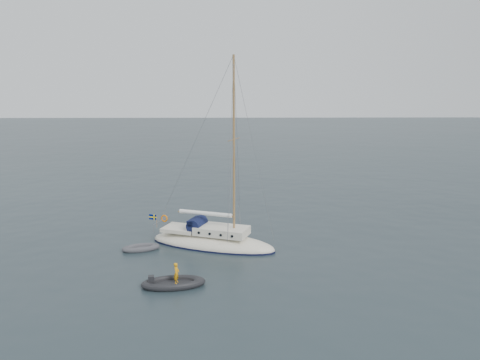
{
  "coord_description": "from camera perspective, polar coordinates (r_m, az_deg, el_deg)",
  "views": [
    {
      "loc": [
        -2.0,
        -28.96,
        10.64
      ],
      "look_at": [
        -1.42,
        0.0,
        5.01
      ],
      "focal_mm": 35.0,
      "sensor_mm": 36.0,
      "label": 1
    }
  ],
  "objects": [
    {
      "name": "sailboat",
      "position": [
        32.36,
        -3.38,
        -6.32
      ],
      "size": [
        9.4,
        2.82,
        13.38
      ],
      "rotation": [
        0.0,
        0.0,
        -0.35
      ],
      "color": "white",
      "rests_on": "ground"
    },
    {
      "name": "ground",
      "position": [
        30.92,
        2.66,
        -9.13
      ],
      "size": [
        300.0,
        300.0,
        0.0
      ],
      "primitive_type": "plane",
      "color": "black",
      "rests_on": "ground"
    },
    {
      "name": "rib",
      "position": [
        26.52,
        -8.16,
        -12.27
      ],
      "size": [
        3.53,
        1.61,
        1.35
      ],
      "rotation": [
        0.0,
        0.0,
        0.15
      ],
      "color": "black",
      "rests_on": "ground"
    },
    {
      "name": "dinghy",
      "position": [
        32.43,
        -11.99,
        -8.1
      ],
      "size": [
        2.52,
        1.14,
        0.36
      ],
      "rotation": [
        0.0,
        0.0,
        0.33
      ],
      "color": "#434448",
      "rests_on": "ground"
    }
  ]
}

